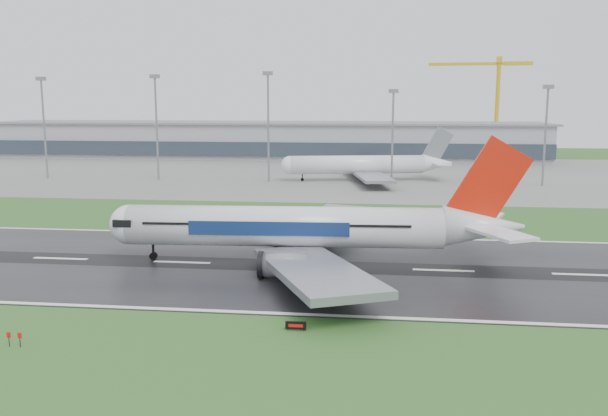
# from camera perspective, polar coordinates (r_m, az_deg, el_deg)

# --- Properties ---
(ground) EXTENTS (520.00, 520.00, 0.00)m
(ground) POSITION_cam_1_polar(r_m,az_deg,el_deg) (107.47, -21.27, -4.35)
(ground) COLOR #26541F
(ground) RESTS_ON ground
(runway) EXTENTS (400.00, 45.00, 0.10)m
(runway) POSITION_cam_1_polar(r_m,az_deg,el_deg) (107.46, -21.27, -4.33)
(runway) COLOR black
(runway) RESTS_ON ground
(apron) EXTENTS (400.00, 130.00, 0.08)m
(apron) POSITION_cam_1_polar(r_m,az_deg,el_deg) (223.88, -6.19, 3.27)
(apron) COLOR slate
(apron) RESTS_ON ground
(terminal) EXTENTS (240.00, 36.00, 15.00)m
(terminal) POSITION_cam_1_polar(r_m,az_deg,el_deg) (281.82, -3.48, 6.14)
(terminal) COLOR gray
(terminal) RESTS_ON ground
(main_airliner) EXTENTS (67.15, 64.27, 18.89)m
(main_airliner) POSITION_cam_1_polar(r_m,az_deg,el_deg) (96.14, 0.86, 0.53)
(main_airliner) COLOR silver
(main_airliner) RESTS_ON runway
(parked_airliner) EXTENTS (64.14, 61.11, 16.25)m
(parked_airliner) POSITION_cam_1_polar(r_m,az_deg,el_deg) (198.69, 5.51, 4.84)
(parked_airliner) COLOR white
(parked_airliner) RESTS_ON apron
(tower_crane) EXTENTS (44.90, 5.86, 44.27)m
(tower_crane) POSITION_cam_1_polar(r_m,az_deg,el_deg) (296.45, 17.15, 8.74)
(tower_crane) COLOR gold
(tower_crane) RESTS_ON ground
(runway_sign) EXTENTS (2.31, 0.66, 1.04)m
(runway_sign) POSITION_cam_1_polar(r_m,az_deg,el_deg) (69.86, -0.75, -10.68)
(runway_sign) COLOR black
(runway_sign) RESTS_ON ground
(floodmast_1) EXTENTS (0.64, 0.64, 31.34)m
(floodmast_1) POSITION_cam_1_polar(r_m,az_deg,el_deg) (219.89, -22.54, 6.56)
(floodmast_1) COLOR gray
(floodmast_1) RESTS_ON ground
(floodmast_2) EXTENTS (0.64, 0.64, 31.90)m
(floodmast_2) POSITION_cam_1_polar(r_m,az_deg,el_deg) (204.23, -13.25, 6.93)
(floodmast_2) COLOR gray
(floodmast_2) RESTS_ON ground
(floodmast_3) EXTENTS (0.64, 0.64, 32.66)m
(floodmast_3) POSITION_cam_1_polar(r_m,az_deg,el_deg) (194.96, -3.27, 7.17)
(floodmast_3) COLOR gray
(floodmast_3) RESTS_ON ground
(floodmast_4) EXTENTS (0.64, 0.64, 27.26)m
(floodmast_4) POSITION_cam_1_polar(r_m,az_deg,el_deg) (192.16, 8.05, 6.24)
(floodmast_4) COLOR gray
(floodmast_4) RESTS_ON ground
(floodmast_5) EXTENTS (0.64, 0.64, 28.40)m
(floodmast_5) POSITION_cam_1_polar(r_m,az_deg,el_deg) (198.13, 21.09, 5.96)
(floodmast_5) COLOR gray
(floodmast_5) RESTS_ON ground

